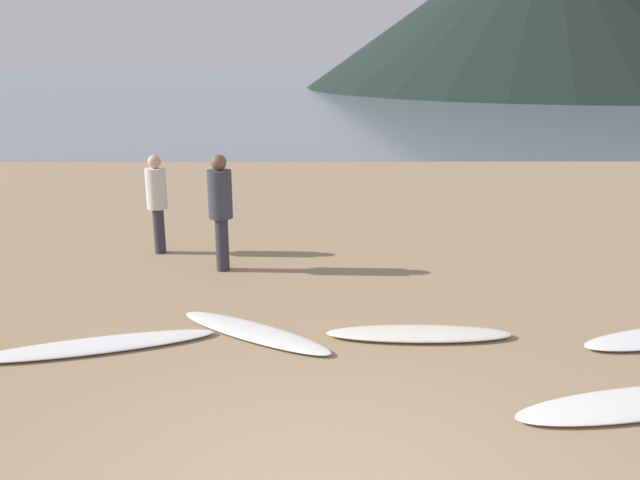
% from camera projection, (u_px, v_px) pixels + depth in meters
% --- Properties ---
extents(ground_plane, '(120.00, 120.00, 0.20)m').
position_uv_depth(ground_plane, '(317.00, 210.00, 14.21)').
color(ground_plane, '#997C5B').
rests_on(ground_plane, ground).
extents(ocean_water, '(140.00, 100.00, 0.01)m').
position_uv_depth(ocean_water, '(318.00, 84.00, 67.94)').
color(ocean_water, slate).
rests_on(ocean_water, ground).
extents(headland_hill, '(43.82, 43.82, 15.30)m').
position_uv_depth(headland_hill, '(541.00, 3.00, 59.54)').
color(headland_hill, black).
rests_on(headland_hill, ground).
extents(surfboard_2, '(2.71, 1.20, 0.08)m').
position_uv_depth(surfboard_2, '(93.00, 346.00, 7.32)').
color(surfboard_2, white).
rests_on(surfboard_2, ground).
extents(surfboard_3, '(2.07, 1.57, 0.08)m').
position_uv_depth(surfboard_3, '(252.00, 332.00, 7.69)').
color(surfboard_3, white).
rests_on(surfboard_3, ground).
extents(surfboard_4, '(2.20, 0.50, 0.10)m').
position_uv_depth(surfboard_4, '(417.00, 334.00, 7.63)').
color(surfboard_4, silver).
rests_on(surfboard_4, ground).
extents(surfboard_5, '(2.49, 1.07, 0.08)m').
position_uv_depth(surfboard_5, '(630.00, 404.00, 6.12)').
color(surfboard_5, white).
rests_on(surfboard_5, ground).
extents(person_0, '(0.36, 0.36, 1.80)m').
position_uv_depth(person_0, '(218.00, 203.00, 9.70)').
color(person_0, '#2D2D38').
rests_on(person_0, ground).
extents(person_1, '(0.33, 0.33, 1.65)m').
position_uv_depth(person_1, '(155.00, 196.00, 10.58)').
color(person_1, '#2D2D38').
rests_on(person_1, ground).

